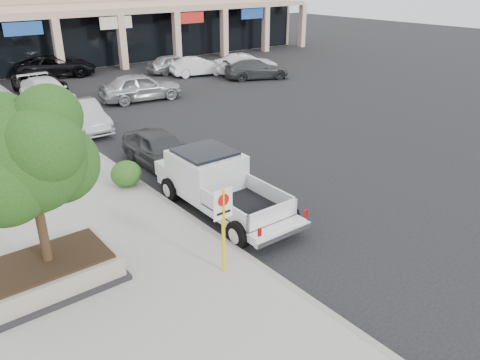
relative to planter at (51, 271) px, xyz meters
name	(u,v)px	position (x,y,z in m)	size (l,w,h in m)	color
ground	(283,238)	(6.04, -1.82, -0.48)	(120.00, 120.00, 0.00)	black
sidewalk	(26,215)	(0.54, 4.18, -0.40)	(8.00, 52.00, 0.15)	gray
curb	(139,183)	(4.49, 4.18, -0.40)	(0.20, 52.00, 0.15)	gray
strip_mall	(84,2)	(14.04, 32.11, 4.27)	(40.55, 12.43, 9.50)	#CAAA8E
planter	(51,271)	(0.00, 0.00, 0.00)	(3.20, 2.20, 0.68)	black
planter_tree	(33,155)	(0.13, 0.15, 2.94)	(2.90, 2.55, 4.00)	black
no_parking_sign	(223,219)	(3.61, -2.21, 1.16)	(0.55, 0.09, 2.30)	yellow
hedge	(126,174)	(3.99, 4.10, 0.14)	(1.10, 0.99, 0.94)	#1D4012
pickup_truck	(225,186)	(5.69, 0.56, 0.44)	(2.16, 5.82, 1.83)	silver
curb_car_a	(160,149)	(6.04, 5.28, 0.25)	(1.70, 4.23, 1.44)	#323438
curb_car_b	(83,116)	(5.45, 11.79, 0.24)	(1.52, 4.36, 1.44)	#9A9EA2
curb_car_c	(47,92)	(5.61, 17.79, 0.28)	(2.11, 5.20, 1.51)	white
curb_car_d	(39,83)	(6.08, 20.70, 0.26)	(2.44, 5.30, 1.47)	black
lot_car_a	(141,87)	(10.39, 15.32, 0.36)	(1.96, 4.88, 1.66)	#9C9EA4
lot_car_b	(198,66)	(17.29, 19.42, 0.21)	(1.45, 4.15, 1.37)	silver
lot_car_c	(257,69)	(19.97, 15.82, 0.21)	(1.91, 4.70, 1.36)	#313537
lot_car_d	(56,66)	(8.80, 25.62, 0.30)	(2.59, 5.61, 1.56)	black
lot_car_e	(174,64)	(16.39, 21.46, 0.23)	(1.67, 4.16, 1.42)	#A0A3A7
lot_car_f	(246,64)	(20.34, 17.48, 0.29)	(1.61, 4.62, 1.52)	silver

